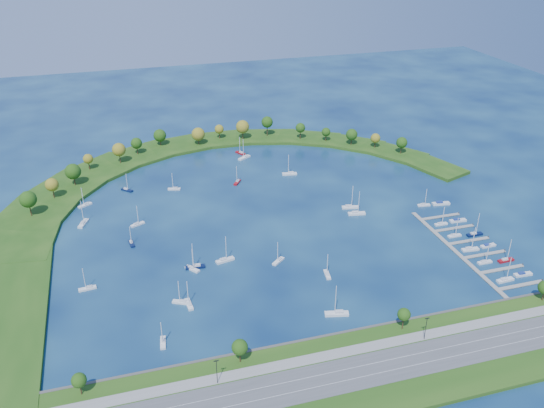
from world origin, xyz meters
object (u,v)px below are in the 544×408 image
object	(u,v)px
dock_system	(468,249)
moored_boat_13	(225,260)
moored_boat_20	(163,342)
moored_boat_0	(85,205)
moored_boat_18	(189,304)
moored_boat_3	(127,189)
moored_boat_12	(327,274)
docked_boat_10	(424,204)
moored_boat_7	(83,223)
docked_boat_9	(458,220)
moored_boat_21	(87,288)
docked_boat_3	(506,260)
docked_boat_6	(454,235)
moored_boat_2	(192,268)
moored_boat_16	(174,188)
docked_boat_4	(470,249)
docked_boat_5	(488,246)
moored_boat_5	(278,260)
docked_boat_7	(475,234)
docked_boat_8	(441,223)
moored_boat_11	(350,207)
moored_boat_17	(241,153)
moored_boat_9	(195,266)
docked_boat_0	(505,279)
docked_boat_1	(523,274)
docked_boat_2	(485,262)
moored_boat_14	(237,182)
moored_boat_15	(290,173)
moored_boat_4	(131,243)
moored_boat_6	(337,313)
moored_boat_8	(181,301)
harbor_tower	(200,137)
moored_boat_10	(244,157)

from	to	relation	value
dock_system	moored_boat_13	world-z (taller)	moored_boat_13
moored_boat_13	moored_boat_20	world-z (taller)	moored_boat_13
moored_boat_0	moored_boat_18	size ratio (longest dim) A/B	1.00
moored_boat_3	moored_boat_12	xyz separation A→B (m)	(81.05, -115.37, -0.01)
moored_boat_3	docked_boat_10	world-z (taller)	moored_boat_3
moored_boat_7	docked_boat_9	world-z (taller)	moored_boat_7
moored_boat_21	moored_boat_20	bearing A→B (deg)	114.95
docked_boat_3	docked_boat_6	world-z (taller)	docked_boat_3
moored_boat_2	moored_boat_16	bearing A→B (deg)	140.05
docked_boat_4	docked_boat_10	distance (m)	48.46
docked_boat_3	docked_boat_5	size ratio (longest dim) A/B	1.47
moored_boat_5	moored_boat_7	xyz separation A→B (m)	(-87.77, 63.42, 0.07)
moored_boat_0	moored_boat_3	xyz separation A→B (m)	(23.70, 13.27, -0.01)
moored_boat_20	docked_boat_7	bearing A→B (deg)	109.89
moored_boat_13	docked_boat_8	size ratio (longest dim) A/B	1.27
moored_boat_0	moored_boat_11	world-z (taller)	moored_boat_11
moored_boat_17	docked_boat_9	xyz separation A→B (m)	(88.14, -124.81, -0.22)
moored_boat_9	moored_boat_17	bearing A→B (deg)	-107.67
moored_boat_2	docked_boat_0	size ratio (longest dim) A/B	0.93
moored_boat_5	moored_boat_21	distance (m)	86.12
docked_boat_1	docked_boat_7	bearing A→B (deg)	93.04
moored_boat_5	docked_boat_0	size ratio (longest dim) A/B	0.92
moored_boat_12	docked_boat_5	distance (m)	84.85
docked_boat_1	docked_boat_2	world-z (taller)	docked_boat_2
moored_boat_12	docked_boat_4	size ratio (longest dim) A/B	0.86
moored_boat_5	moored_boat_14	world-z (taller)	moored_boat_14
moored_boat_0	moored_boat_15	distance (m)	123.05
moored_boat_14	docked_boat_8	size ratio (longest dim) A/B	1.09
moored_boat_13	moored_boat_18	xyz separation A→B (m)	(-21.54, -28.81, -0.05)
moored_boat_11	moored_boat_21	bearing A→B (deg)	-152.52
moored_boat_13	docked_boat_2	bearing A→B (deg)	-30.37
moored_boat_4	docked_boat_4	xyz separation A→B (m)	(157.30, -52.27, 0.06)
moored_boat_6	moored_boat_17	size ratio (longest dim) A/B	1.21
moored_boat_7	moored_boat_11	bearing A→B (deg)	-76.64
docked_boat_9	docked_boat_3	bearing A→B (deg)	-86.04
moored_boat_21	docked_boat_6	distance (m)	178.46
moored_boat_6	docked_boat_3	distance (m)	92.62
moored_boat_15	moored_boat_7	bearing A→B (deg)	24.35
docked_boat_2	docked_boat_4	distance (m)	11.74
docked_boat_2	docked_boat_8	xyz separation A→B (m)	(0.00, 38.18, -0.00)
moored_boat_12	docked_boat_3	xyz separation A→B (m)	(84.88, -12.74, 0.02)
moored_boat_16	moored_boat_5	bearing A→B (deg)	126.34
moored_boat_8	dock_system	bearing A→B (deg)	-151.44
moored_boat_9	moored_boat_18	world-z (taller)	moored_boat_9
moored_boat_13	moored_boat_20	distance (m)	60.52
moored_boat_15	moored_boat_14	bearing A→B (deg)	15.31
moored_boat_3	moored_boat_4	xyz separation A→B (m)	(-1.88, -62.65, -0.02)
harbor_tower	docked_boat_7	bearing A→B (deg)	-56.90
moored_boat_12	docked_boat_9	world-z (taller)	moored_boat_12
moored_boat_10	docked_boat_1	xyz separation A→B (m)	(87.65, -168.70, -0.33)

